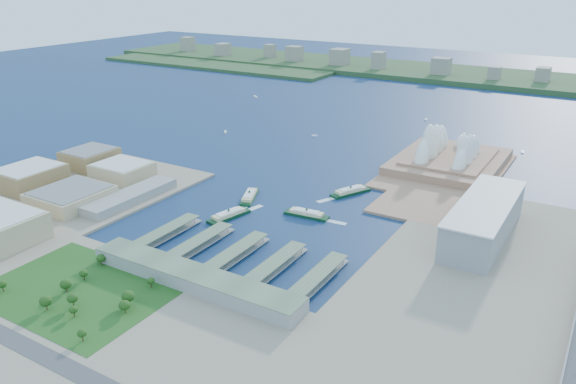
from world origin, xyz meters
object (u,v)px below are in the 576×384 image
Objects in this scene: ferry_c at (229,214)px; ferry_a at (249,195)px; opera_house at (451,144)px; toaster_building at (484,220)px; ferry_d at (307,212)px; ferry_b at (351,190)px.

ferry_a is at bearing -64.45° from ferry_c.
ferry_c is at bearing -117.87° from opera_house.
ferry_a is at bearing -173.22° from toaster_building.
ferry_d is at bearing -166.88° from toaster_building.
opera_house is 3.61× the size of ferry_a.
opera_house reaches higher than ferry_c.
ferry_c is (12.28, -55.82, 0.12)m from ferry_a.
ferry_a is 57.16m from ferry_c.
toaster_building is at bearing 10.70° from ferry_b.
ferry_a is (-253.53, -30.15, -15.78)m from toaster_building.
ferry_a reaches higher than ferry_d.
opera_house is 3.69× the size of ferry_d.
ferry_c is (-151.25, -285.97, -27.16)m from opera_house.
ferry_c is 1.05× the size of ferry_d.
ferry_b is at bearing 164.81° from toaster_building.
toaster_building is at bearing -147.24° from ferry_c.
ferry_a is 118.65m from ferry_b.
toaster_building is at bearing -81.36° from ferry_d.
ferry_a is at bearing -125.40° from opera_house.
ferry_b is at bearing -114.28° from opera_house.
toaster_building reaches higher than ferry_a.
toaster_building is (90.00, -200.00, -11.50)m from opera_house.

